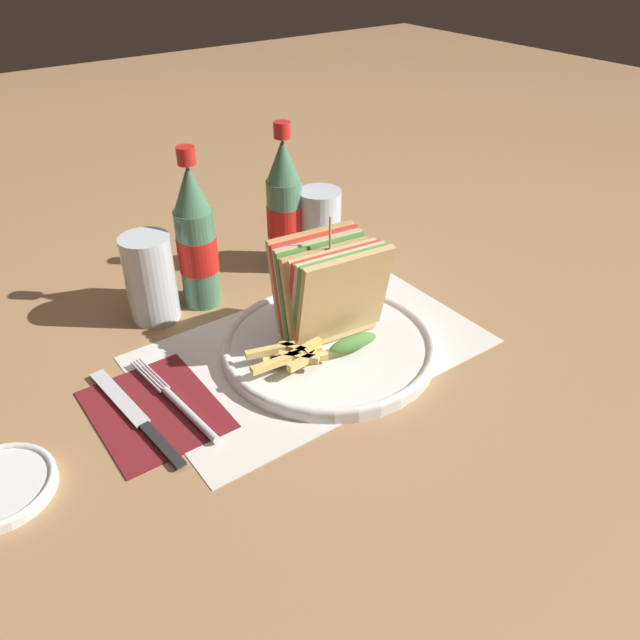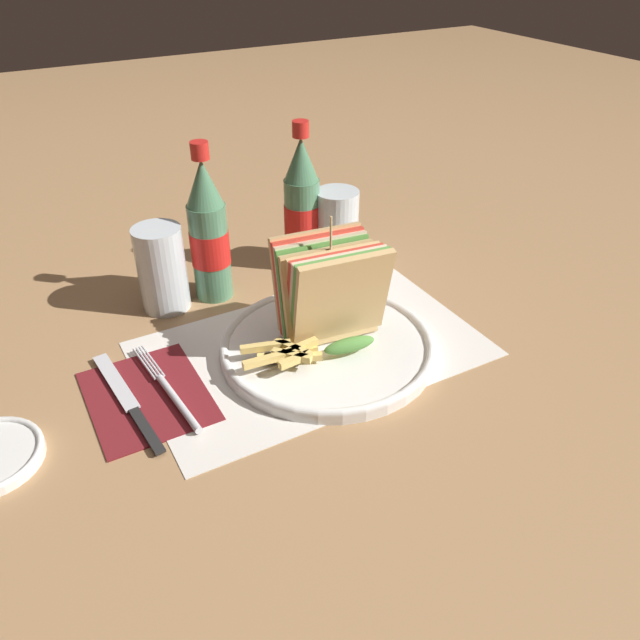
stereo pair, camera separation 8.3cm
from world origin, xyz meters
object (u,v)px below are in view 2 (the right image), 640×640
object	(u,v)px
fork	(172,394)
glass_far	(163,274)
glass_near	(337,228)
plate_main	(327,346)
coke_bottle_far	(302,207)
knife	(128,401)
club_sandwich	(331,291)
coke_bottle_near	(209,234)

from	to	relation	value
fork	glass_far	xyz separation A→B (m)	(0.06, 0.21, 0.05)
fork	glass_near	xyz separation A→B (m)	(0.35, 0.20, 0.06)
plate_main	coke_bottle_far	size ratio (longest dim) A/B	1.20
knife	club_sandwich	bearing A→B (deg)	-6.06
club_sandwich	knife	size ratio (longest dim) A/B	0.81
glass_near	knife	bearing A→B (deg)	-154.88
plate_main	glass_far	xyz separation A→B (m)	(-0.15, 0.22, 0.05)
coke_bottle_far	glass_near	bearing A→B (deg)	-25.18
plate_main	glass_far	size ratio (longest dim) A/B	2.25
knife	plate_main	bearing A→B (deg)	-10.28
plate_main	knife	distance (m)	0.26
fork	coke_bottle_near	bearing A→B (deg)	51.76
knife	glass_near	size ratio (longest dim) A/B	1.66
coke_bottle_far	glass_near	world-z (taller)	coke_bottle_far
glass_far	knife	bearing A→B (deg)	-119.50
coke_bottle_near	coke_bottle_far	bearing A→B (deg)	7.00
knife	coke_bottle_near	size ratio (longest dim) A/B	0.89
plate_main	glass_far	bearing A→B (deg)	125.09
coke_bottle_far	glass_far	distance (m)	0.24
club_sandwich	fork	xyz separation A→B (m)	(-0.23, -0.01, -0.07)
knife	coke_bottle_far	distance (m)	0.42
coke_bottle_near	fork	bearing A→B (deg)	-123.09
club_sandwich	glass_near	distance (m)	0.23
glass_far	plate_main	bearing A→B (deg)	-54.91
coke_bottle_near	club_sandwich	bearing A→B (deg)	-64.49
glass_far	club_sandwich	bearing A→B (deg)	-49.69
knife	glass_far	distance (m)	0.23
coke_bottle_near	glass_far	bearing A→B (deg)	177.97
fork	knife	xyz separation A→B (m)	(-0.05, 0.02, -0.00)
coke_bottle_far	fork	bearing A→B (deg)	-142.79
coke_bottle_near	glass_near	size ratio (longest dim) A/B	1.87
coke_bottle_near	knife	bearing A→B (deg)	-133.98
club_sandwich	coke_bottle_far	world-z (taller)	coke_bottle_far
club_sandwich	knife	bearing A→B (deg)	179.09
glass_near	glass_far	world-z (taller)	same
coke_bottle_far	glass_far	size ratio (longest dim) A/B	1.87
glass_far	glass_near	bearing A→B (deg)	-1.27
club_sandwich	coke_bottle_far	size ratio (longest dim) A/B	0.72
knife	fork	bearing A→B (deg)	-22.92
fork	coke_bottle_near	distance (m)	0.26
plate_main	coke_bottle_far	distance (m)	0.27
plate_main	club_sandwich	xyz separation A→B (m)	(0.02, 0.02, 0.07)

